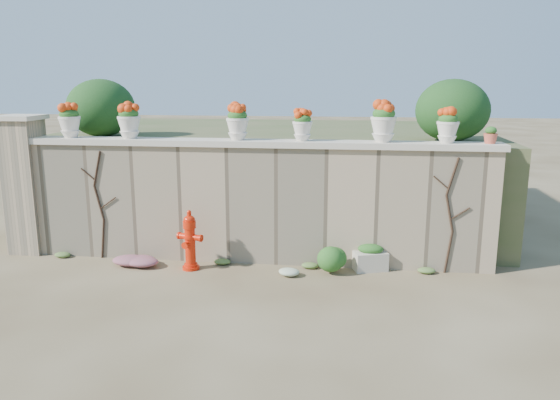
# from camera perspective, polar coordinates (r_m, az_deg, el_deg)

# --- Properties ---
(ground) EXTENTS (80.00, 80.00, 0.00)m
(ground) POSITION_cam_1_polar(r_m,az_deg,el_deg) (7.95, -5.02, -10.41)
(ground) COLOR brown
(ground) RESTS_ON ground
(stone_wall) EXTENTS (8.00, 0.40, 2.00)m
(stone_wall) POSITION_cam_1_polar(r_m,az_deg,el_deg) (9.33, -2.77, -0.46)
(stone_wall) COLOR tan
(stone_wall) RESTS_ON ground
(wall_cap) EXTENTS (8.10, 0.52, 0.10)m
(wall_cap) POSITION_cam_1_polar(r_m,az_deg,el_deg) (9.15, -2.84, 5.96)
(wall_cap) COLOR beige
(wall_cap) RESTS_ON stone_wall
(gate_pillar) EXTENTS (0.72, 0.72, 2.48)m
(gate_pillar) POSITION_cam_1_polar(r_m,az_deg,el_deg) (10.81, -25.00, 1.55)
(gate_pillar) COLOR tan
(gate_pillar) RESTS_ON ground
(raised_fill) EXTENTS (9.00, 6.00, 2.00)m
(raised_fill) POSITION_cam_1_polar(r_m,az_deg,el_deg) (12.43, -0.17, 2.81)
(raised_fill) COLOR #384C23
(raised_fill) RESTS_ON ground
(back_shrub_left) EXTENTS (1.30, 1.30, 1.10)m
(back_shrub_left) POSITION_cam_1_polar(r_m,az_deg,el_deg) (11.25, -18.20, 9.13)
(back_shrub_left) COLOR #143814
(back_shrub_left) RESTS_ON raised_fill
(back_shrub_right) EXTENTS (1.30, 1.30, 1.10)m
(back_shrub_right) POSITION_cam_1_polar(r_m,az_deg,el_deg) (10.32, 17.56, 8.92)
(back_shrub_right) COLOR #143814
(back_shrub_right) RESTS_ON raised_fill
(vine_left) EXTENTS (0.60, 0.04, 1.91)m
(vine_left) POSITION_cam_1_polar(r_m,az_deg,el_deg) (9.95, -18.33, -0.32)
(vine_left) COLOR black
(vine_left) RESTS_ON ground
(vine_right) EXTENTS (0.60, 0.04, 1.91)m
(vine_right) POSITION_cam_1_polar(r_m,az_deg,el_deg) (9.12, 17.36, -1.39)
(vine_right) COLOR black
(vine_right) RESTS_ON ground
(fire_hydrant) EXTENTS (0.44, 0.31, 1.00)m
(fire_hydrant) POSITION_cam_1_polar(r_m,az_deg,el_deg) (9.12, -9.39, -4.14)
(fire_hydrant) COLOR red
(fire_hydrant) RESTS_ON ground
(planter_box) EXTENTS (0.60, 0.46, 0.45)m
(planter_box) POSITION_cam_1_polar(r_m,az_deg,el_deg) (9.17, 9.41, -6.01)
(planter_box) COLOR beige
(planter_box) RESTS_ON ground
(green_shrub) EXTENTS (0.59, 0.53, 0.56)m
(green_shrub) POSITION_cam_1_polar(r_m,az_deg,el_deg) (8.91, 5.17, -5.95)
(green_shrub) COLOR #1E5119
(green_shrub) RESTS_ON ground
(magenta_clump) EXTENTS (0.81, 0.54, 0.22)m
(magenta_clump) POSITION_cam_1_polar(r_m,az_deg,el_deg) (9.59, -14.73, -6.05)
(magenta_clump) COLOR #BE267B
(magenta_clump) RESTS_ON ground
(white_flowers) EXTENTS (0.44, 0.35, 0.16)m
(white_flowers) POSITION_cam_1_polar(r_m,az_deg,el_deg) (8.84, 0.85, -7.41)
(white_flowers) COLOR white
(white_flowers) RESTS_ON ground
(urn_pot_0) EXTENTS (0.38, 0.38, 0.59)m
(urn_pot_0) POSITION_cam_1_polar(r_m,az_deg,el_deg) (10.20, -21.14, 7.73)
(urn_pot_0) COLOR silver
(urn_pot_0) RESTS_ON wall_cap
(urn_pot_1) EXTENTS (0.39, 0.39, 0.61)m
(urn_pot_1) POSITION_cam_1_polar(r_m,az_deg,el_deg) (9.73, -15.50, 7.99)
(urn_pot_1) COLOR silver
(urn_pot_1) RESTS_ON wall_cap
(urn_pot_2) EXTENTS (0.38, 0.38, 0.59)m
(urn_pot_2) POSITION_cam_1_polar(r_m,az_deg,el_deg) (9.17, -4.46, 8.09)
(urn_pot_2) COLOR silver
(urn_pot_2) RESTS_ON wall_cap
(urn_pot_3) EXTENTS (0.33, 0.33, 0.51)m
(urn_pot_3) POSITION_cam_1_polar(r_m,az_deg,el_deg) (9.01, 2.36, 7.80)
(urn_pot_3) COLOR silver
(urn_pot_3) RESTS_ON wall_cap
(urn_pot_4) EXTENTS (0.42, 0.42, 0.66)m
(urn_pot_4) POSITION_cam_1_polar(r_m,az_deg,el_deg) (8.99, 10.77, 8.03)
(urn_pot_4) COLOR silver
(urn_pot_4) RESTS_ON wall_cap
(urn_pot_5) EXTENTS (0.35, 0.35, 0.55)m
(urn_pot_5) POSITION_cam_1_polar(r_m,az_deg,el_deg) (9.10, 17.13, 7.42)
(urn_pot_5) COLOR silver
(urn_pot_5) RESTS_ON wall_cap
(terracotta_pot) EXTENTS (0.22, 0.22, 0.26)m
(terracotta_pot) POSITION_cam_1_polar(r_m,az_deg,el_deg) (9.25, 21.14, 6.26)
(terracotta_pot) COLOR #C1513B
(terracotta_pot) RESTS_ON wall_cap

